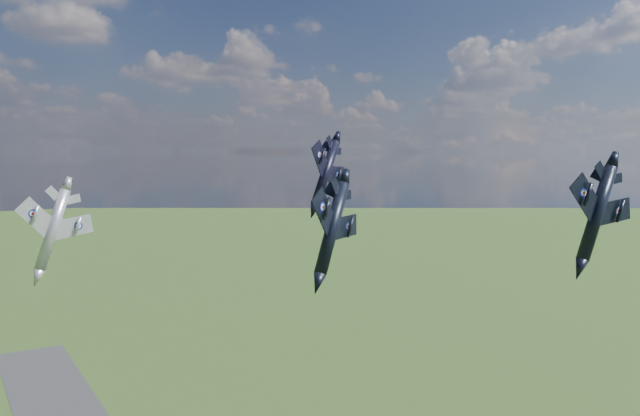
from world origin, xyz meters
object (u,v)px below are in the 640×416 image
jet_lead_navy (332,228)px  jet_left_silver (53,229)px  jet_right_navy (597,213)px  jet_high_navy (326,172)px

jet_lead_navy → jet_left_silver: size_ratio=1.16×
jet_right_navy → jet_lead_navy: bearing=139.1°
jet_lead_navy → jet_high_navy: jet_high_navy is taller
jet_right_navy → jet_left_silver: size_ratio=1.06×
jet_right_navy → jet_left_silver: bearing=147.0°
jet_lead_navy → jet_right_navy: 29.59m
jet_lead_navy → jet_high_navy: (10.86, 18.60, 5.95)m
jet_lead_navy → jet_high_navy: size_ratio=1.05×
jet_high_navy → jet_right_navy: bearing=-101.4°
jet_lead_navy → jet_right_navy: (20.21, -21.46, 2.53)m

